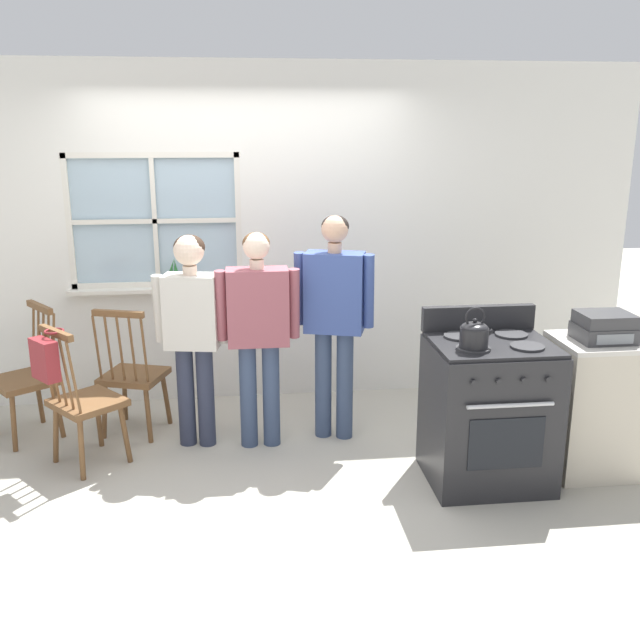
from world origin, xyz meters
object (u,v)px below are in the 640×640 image
potted_plant (174,279)px  side_counter (594,405)px  chair_by_window (84,403)px  person_elderly_left (192,321)px  chair_near_wall (27,379)px  kettle (474,334)px  chair_center_cluster (133,376)px  person_teen_center (258,322)px  person_adult_right (334,308)px  handbag (45,359)px  stereo (604,327)px  stove (488,410)px

potted_plant → side_counter: size_ratio=0.27×
chair_by_window → person_elderly_left: size_ratio=0.65×
chair_near_wall → side_counter: 3.94m
kettle → potted_plant: 2.55m
chair_center_cluster → kettle: (2.17, -1.14, 0.58)m
person_teen_center → potted_plant: size_ratio=6.27×
chair_by_window → side_counter: size_ratio=1.08×
person_adult_right → side_counter: person_adult_right is taller
chair_near_wall → potted_plant: 1.32m
person_adult_right → kettle: size_ratio=6.57×
kettle → person_elderly_left: bearing=152.7°
person_elderly_left → handbag: person_elderly_left is taller
person_adult_right → stereo: bearing=-7.5°
person_elderly_left → kettle: 1.92m
side_counter → chair_near_wall: bearing=165.6°
person_adult_right → stereo: size_ratio=4.77×
potted_plant → stereo: size_ratio=0.72×
person_elderly_left → stove: bearing=-11.2°
stereo → chair_near_wall: bearing=165.3°
person_adult_right → kettle: 1.15m
chair_by_window → stove: 2.63m
chair_by_window → handbag: (-0.18, -0.15, 0.36)m
chair_near_wall → stove: bearing=35.3°
side_counter → stove: bearing=-175.9°
person_elderly_left → handbag: (-0.89, -0.38, -0.11)m
chair_near_wall → person_elderly_left: 1.34m
stove → handbag: stove is taller
chair_near_wall → chair_center_cluster: same height
potted_plant → kettle: bearing=-42.5°
chair_near_wall → stereo: (3.82, -1.00, 0.55)m
chair_by_window → kettle: kettle is taller
handbag → side_counter: handbag is taller
chair_by_window → side_counter: 3.35m
person_teen_center → stereo: size_ratio=4.49×
person_adult_right → handbag: (-1.88, -0.39, -0.17)m
chair_center_cluster → handbag: (-0.43, -0.63, 0.36)m
chair_near_wall → person_teen_center: person_teen_center is taller
person_teen_center → stove: size_ratio=1.41×
chair_by_window → handbag: 0.43m
person_elderly_left → stereo: (2.60, -0.71, 0.07)m
chair_near_wall → kettle: kettle is taller
person_adult_right → potted_plant: size_ratio=6.66×
kettle → potted_plant: (-1.88, 1.73, 0.01)m
chair_by_window → potted_plant: (0.53, 1.07, 0.60)m
stove → handbag: bearing=172.4°
chair_by_window → handbag: size_ratio=3.18×
potted_plant → handbag: (-0.71, -1.22, -0.23)m
person_elderly_left → handbag: 0.98m
chair_near_wall → potted_plant: (1.04, 0.56, 0.60)m
stove → person_elderly_left: bearing=158.2°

